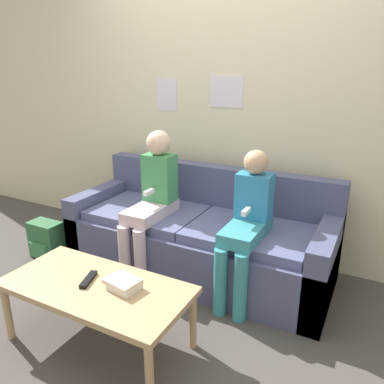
{
  "coord_description": "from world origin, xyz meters",
  "views": [
    {
      "loc": [
        1.21,
        -1.92,
        1.58
      ],
      "look_at": [
        0.0,
        0.38,
        0.71
      ],
      "focal_mm": 35.0,
      "sensor_mm": 36.0,
      "label": 1
    }
  ],
  "objects": [
    {
      "name": "person_left",
      "position": [
        -0.32,
        0.33,
        0.64
      ],
      "size": [
        0.24,
        0.55,
        1.12
      ],
      "color": "silver",
      "rests_on": "ground_plane"
    },
    {
      "name": "ground_plane",
      "position": [
        0.0,
        0.0,
        0.0
      ],
      "size": [
        10.0,
        10.0,
        0.0
      ],
      "primitive_type": "plane",
      "color": "#4C4742"
    },
    {
      "name": "backpack",
      "position": [
        -1.27,
        0.09,
        0.16
      ],
      "size": [
        0.28,
        0.2,
        0.32
      ],
      "color": "#336B42",
      "rests_on": "ground_plane"
    },
    {
      "name": "couch",
      "position": [
        0.0,
        0.52,
        0.28
      ],
      "size": [
        2.06,
        0.8,
        0.8
      ],
      "color": "#4C5175",
      "rests_on": "ground_plane"
    },
    {
      "name": "book_stack",
      "position": [
        0.03,
        -0.49,
        0.43
      ],
      "size": [
        0.21,
        0.17,
        0.06
      ],
      "color": "silver",
      "rests_on": "coffee_table"
    },
    {
      "name": "person_right",
      "position": [
        0.45,
        0.32,
        0.59
      ],
      "size": [
        0.24,
        0.55,
        1.05
      ],
      "color": "teal",
      "rests_on": "ground_plane"
    },
    {
      "name": "coffee_table",
      "position": [
        -0.14,
        -0.53,
        0.36
      ],
      "size": [
        1.1,
        0.53,
        0.4
      ],
      "color": "tan",
      "rests_on": "ground_plane"
    },
    {
      "name": "tv_remote",
      "position": [
        -0.2,
        -0.52,
        0.41
      ],
      "size": [
        0.09,
        0.17,
        0.02
      ],
      "rotation": [
        0.0,
        0.0,
        0.33
      ],
      "color": "black",
      "rests_on": "coffee_table"
    },
    {
      "name": "wall_back",
      "position": [
        -0.0,
        1.01,
        1.3
      ],
      "size": [
        8.0,
        0.07,
        2.6
      ],
      "color": "beige",
      "rests_on": "ground_plane"
    }
  ]
}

